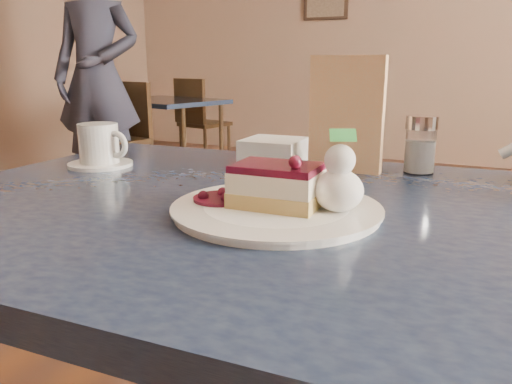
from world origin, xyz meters
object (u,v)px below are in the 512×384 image
at_px(dessert_plate, 276,210).
at_px(bg_table_far_left, 167,171).
at_px(main_table, 287,254).
at_px(coffee_set, 100,147).
at_px(patron, 97,78).
at_px(cheesecake_slice, 277,186).

relative_size(dessert_plate, bg_table_far_left, 0.18).
xyz_separation_m(dessert_plate, bg_table_far_left, (-2.43, 3.03, -0.75)).
relative_size(main_table, bg_table_far_left, 0.76).
height_order(dessert_plate, coffee_set, coffee_set).
relative_size(main_table, dessert_plate, 4.32).
bearing_deg(patron, coffee_set, -64.72).
bearing_deg(main_table, patron, 135.23).
xyz_separation_m(main_table, dessert_plate, (0.00, -0.05, 0.09)).
xyz_separation_m(coffee_set, patron, (-2.00, 2.13, 0.08)).
relative_size(coffee_set, patron, 0.08).
bearing_deg(bg_table_far_left, coffee_set, -42.72).
bearing_deg(main_table, bg_table_far_left, 126.33).
distance_m(cheesecake_slice, coffee_set, 0.52).
relative_size(main_table, cheesecake_slice, 9.98).
distance_m(main_table, dessert_plate, 0.11).
bearing_deg(dessert_plate, patron, 137.43).
distance_m(cheesecake_slice, bg_table_far_left, 3.96).
height_order(cheesecake_slice, patron, patron).
xyz_separation_m(main_table, coffee_set, (-0.49, 0.11, 0.13)).
distance_m(coffee_set, bg_table_far_left, 3.55).
xyz_separation_m(bg_table_far_left, patron, (-0.06, -0.74, 0.86)).
bearing_deg(cheesecake_slice, bg_table_far_left, 125.86).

